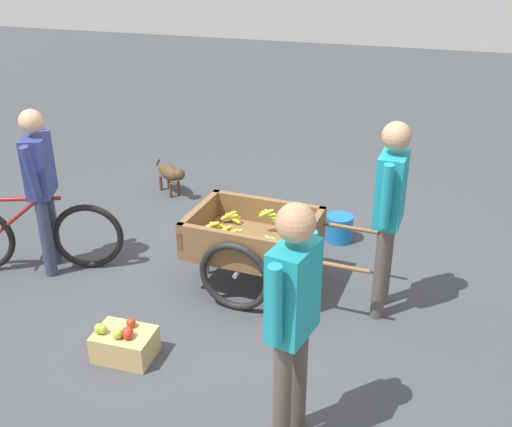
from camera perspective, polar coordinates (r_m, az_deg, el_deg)
The scene contains 9 objects.
ground_plane at distance 5.56m, azimuth 0.16°, elevation -7.23°, with size 24.00×24.00×0.00m, color #3D3F44.
fruit_cart at distance 5.46m, azimuth -0.27°, elevation -2.59°, with size 1.71×0.99×0.73m.
vendor_person at distance 4.96m, azimuth 12.25°, elevation 0.97°, with size 0.23×0.56×1.66m.
bicycle at distance 6.09m, azimuth -19.91°, elevation -1.96°, with size 1.58×0.68×0.85m.
cyclist_person at distance 5.82m, azimuth -19.32°, elevation 3.10°, with size 0.30×0.54×1.56m.
dog at distance 7.44m, azimuth -7.93°, elevation 3.73°, with size 0.54×0.46×0.40m.
plastic_bucket at distance 6.40m, azimuth 7.72°, elevation -1.36°, with size 0.28×0.28×0.28m, color #1966B2.
mixed_fruit_crate at distance 4.86m, azimuth -12.07°, elevation -11.66°, with size 0.44×0.32×0.31m.
bystander_person at distance 3.59m, azimuth 3.44°, elevation -8.74°, with size 0.27×0.56×1.66m.
Camera 1 is at (-1.30, 4.48, 3.03)m, focal length 43.26 mm.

